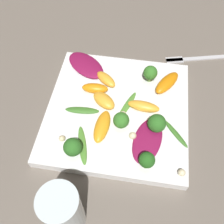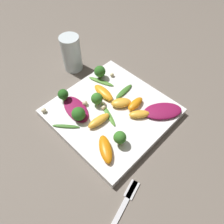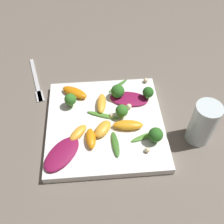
# 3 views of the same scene
# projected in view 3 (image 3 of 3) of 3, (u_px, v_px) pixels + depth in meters

# --- Properties ---
(ground_plane) EXTENTS (2.40, 2.40, 0.00)m
(ground_plane) POSITION_uv_depth(u_px,v_px,m) (105.00, 126.00, 0.69)
(ground_plane) COLOR #6B6056
(plate) EXTENTS (0.30, 0.30, 0.02)m
(plate) POSITION_uv_depth(u_px,v_px,m) (105.00, 124.00, 0.68)
(plate) COLOR white
(plate) RESTS_ON ground_plane
(drinking_glass) EXTENTS (0.06, 0.06, 0.12)m
(drinking_glass) POSITION_uv_depth(u_px,v_px,m) (203.00, 123.00, 0.63)
(drinking_glass) COLOR silver
(drinking_glass) RESTS_ON ground_plane
(fork) EXTENTS (0.06, 0.19, 0.01)m
(fork) POSITION_uv_depth(u_px,v_px,m) (37.00, 84.00, 0.79)
(fork) COLOR silver
(fork) RESTS_ON ground_plane
(radicchio_leaf_0) EXTENTS (0.11, 0.07, 0.01)m
(radicchio_leaf_0) POSITION_uv_depth(u_px,v_px,m) (129.00, 99.00, 0.72)
(radicchio_leaf_0) COLOR maroon
(radicchio_leaf_0) RESTS_ON plate
(radicchio_leaf_1) EXTENTS (0.11, 0.12, 0.01)m
(radicchio_leaf_1) POSITION_uv_depth(u_px,v_px,m) (62.00, 154.00, 0.61)
(radicchio_leaf_1) COLOR maroon
(radicchio_leaf_1) RESTS_ON plate
(orange_segment_0) EXTENTS (0.06, 0.06, 0.02)m
(orange_segment_0) POSITION_uv_depth(u_px,v_px,m) (103.00, 129.00, 0.65)
(orange_segment_0) COLOR #FCAD33
(orange_segment_0) RESTS_ON plate
(orange_segment_1) EXTENTS (0.03, 0.07, 0.02)m
(orange_segment_1) POSITION_uv_depth(u_px,v_px,m) (101.00, 103.00, 0.70)
(orange_segment_1) COLOR #FCAD33
(orange_segment_1) RESTS_ON plate
(orange_segment_2) EXTENTS (0.05, 0.06, 0.02)m
(orange_segment_2) POSITION_uv_depth(u_px,v_px,m) (78.00, 133.00, 0.64)
(orange_segment_2) COLOR #FCAD33
(orange_segment_2) RESTS_ON plate
(orange_segment_3) EXTENTS (0.08, 0.07, 0.02)m
(orange_segment_3) POSITION_uv_depth(u_px,v_px,m) (75.00, 92.00, 0.73)
(orange_segment_3) COLOR orange
(orange_segment_3) RESTS_ON plate
(orange_segment_4) EXTENTS (0.08, 0.04, 0.02)m
(orange_segment_4) POSITION_uv_depth(u_px,v_px,m) (128.00, 125.00, 0.66)
(orange_segment_4) COLOR orange
(orange_segment_4) RESTS_ON plate
(orange_segment_5) EXTENTS (0.03, 0.06, 0.02)m
(orange_segment_5) POSITION_uv_depth(u_px,v_px,m) (91.00, 138.00, 0.63)
(orange_segment_5) COLOR orange
(orange_segment_5) RESTS_ON plate
(broccoli_floret_0) EXTENTS (0.03, 0.03, 0.04)m
(broccoli_floret_0) POSITION_uv_depth(u_px,v_px,m) (148.00, 93.00, 0.71)
(broccoli_floret_0) COLOR #84AD5B
(broccoli_floret_0) RESTS_ON plate
(broccoli_floret_1) EXTENTS (0.03, 0.03, 0.04)m
(broccoli_floret_1) POSITION_uv_depth(u_px,v_px,m) (122.00, 111.00, 0.67)
(broccoli_floret_1) COLOR #7A9E51
(broccoli_floret_1) RESTS_ON plate
(broccoli_floret_2) EXTENTS (0.04, 0.04, 0.04)m
(broccoli_floret_2) POSITION_uv_depth(u_px,v_px,m) (156.00, 135.00, 0.62)
(broccoli_floret_2) COLOR #84AD5B
(broccoli_floret_2) RESTS_ON plate
(broccoli_floret_3) EXTENTS (0.03, 0.03, 0.04)m
(broccoli_floret_3) POSITION_uv_depth(u_px,v_px,m) (70.00, 99.00, 0.69)
(broccoli_floret_3) COLOR #7A9E51
(broccoli_floret_3) RESTS_ON plate
(broccoli_floret_4) EXTENTS (0.04, 0.04, 0.04)m
(broccoli_floret_4) POSITION_uv_depth(u_px,v_px,m) (118.00, 91.00, 0.71)
(broccoli_floret_4) COLOR #84AD5B
(broccoli_floret_4) RESTS_ON plate
(arugula_sprig_0) EXTENTS (0.08, 0.04, 0.01)m
(arugula_sprig_0) POSITION_uv_depth(u_px,v_px,m) (147.00, 136.00, 0.64)
(arugula_sprig_0) COLOR #518E33
(arugula_sprig_0) RESTS_ON plate
(arugula_sprig_1) EXTENTS (0.08, 0.04, 0.01)m
(arugula_sprig_1) POSITION_uv_depth(u_px,v_px,m) (103.00, 115.00, 0.69)
(arugula_sprig_1) COLOR #518E33
(arugula_sprig_1) RESTS_ON plate
(arugula_sprig_2) EXTENTS (0.02, 0.07, 0.01)m
(arugula_sprig_2) POSITION_uv_depth(u_px,v_px,m) (115.00, 144.00, 0.63)
(arugula_sprig_2) COLOR #3D7528
(arugula_sprig_2) RESTS_ON plate
(arugula_sprig_3) EXTENTS (0.06, 0.05, 0.01)m
(arugula_sprig_3) POSITION_uv_depth(u_px,v_px,m) (118.00, 86.00, 0.76)
(arugula_sprig_3) COLOR #3D7528
(arugula_sprig_3) RESTS_ON plate
(macadamia_nut_0) EXTENTS (0.01, 0.01, 0.01)m
(macadamia_nut_0) POSITION_uv_depth(u_px,v_px,m) (146.00, 80.00, 0.76)
(macadamia_nut_0) COLOR beige
(macadamia_nut_0) RESTS_ON plate
(macadamia_nut_1) EXTENTS (0.01, 0.01, 0.01)m
(macadamia_nut_1) POSITION_uv_depth(u_px,v_px,m) (147.00, 150.00, 0.62)
(macadamia_nut_1) COLOR beige
(macadamia_nut_1) RESTS_ON plate
(macadamia_nut_2) EXTENTS (0.01, 0.01, 0.01)m
(macadamia_nut_2) POSITION_uv_depth(u_px,v_px,m) (112.00, 115.00, 0.68)
(macadamia_nut_2) COLOR beige
(macadamia_nut_2) RESTS_ON plate
(macadamia_nut_3) EXTENTS (0.01, 0.01, 0.01)m
(macadamia_nut_3) POSITION_uv_depth(u_px,v_px,m) (129.00, 106.00, 0.70)
(macadamia_nut_3) COLOR beige
(macadamia_nut_3) RESTS_ON plate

